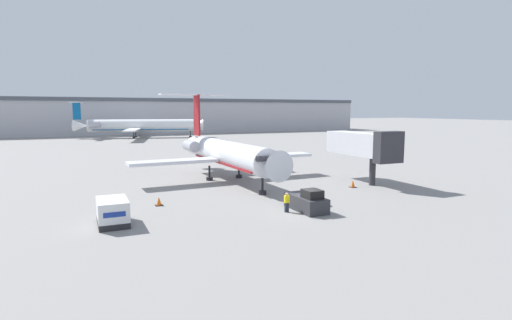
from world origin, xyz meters
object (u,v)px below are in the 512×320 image
pushback_tug (306,202)px  worker_near_tug (287,202)px  jet_bridge (363,145)px  luggage_cart (113,212)px  airplane_parked_far_left (138,126)px  airplane_main (226,152)px  traffic_cone_left (159,202)px  traffic_cone_right (353,184)px

pushback_tug → worker_near_tug: (-1.81, 0.15, 0.12)m
jet_bridge → luggage_cart: bearing=-167.2°
pushback_tug → airplane_parked_far_left: airplane_parked_far_left is taller
airplane_main → traffic_cone_left: 14.31m
luggage_cart → traffic_cone_left: (4.21, 4.59, -0.59)m
pushback_tug → luggage_cart: 15.45m
traffic_cone_left → jet_bridge: jet_bridge is taller
airplane_main → worker_near_tug: (-0.64, -16.52, -2.50)m
worker_near_tug → luggage_cart: bearing=171.4°
luggage_cart → airplane_main: bearing=45.7°
airplane_main → worker_near_tug: airplane_main is taller
worker_near_tug → airplane_parked_far_left: size_ratio=0.04×
pushback_tug → luggage_cart: bearing=171.8°
luggage_cart → traffic_cone_right: (25.19, 4.38, -0.57)m
pushback_tug → worker_near_tug: size_ratio=2.67×
jet_bridge → worker_near_tug: bearing=-149.9°
airplane_main → traffic_cone_right: 15.26m
airplane_main → pushback_tug: (1.17, -16.66, -2.62)m
worker_near_tug → jet_bridge: bearing=30.1°
luggage_cart → pushback_tug: bearing=-8.2°
pushback_tug → jet_bridge: size_ratio=0.43×
traffic_cone_right → airplane_parked_far_left: airplane_parked_far_left is taller
traffic_cone_right → luggage_cart: bearing=-170.1°
luggage_cart → airplane_parked_far_left: size_ratio=0.09×
airplane_main → luggage_cart: airplane_main is taller
traffic_cone_left → traffic_cone_right: (20.98, -0.21, 0.02)m
traffic_cone_left → worker_near_tug: bearing=-35.6°
airplane_main → jet_bridge: airplane_main is taller
luggage_cart → airplane_parked_far_left: bearing=81.1°
airplane_main → pushback_tug: bearing=-86.0°
pushback_tug → worker_near_tug: 1.82m
traffic_cone_left → airplane_parked_far_left: (10.50, 89.69, 3.37)m
pushback_tug → airplane_parked_far_left: size_ratio=0.12×
airplane_parked_far_left → jet_bridge: airplane_parked_far_left is taller
pushback_tug → worker_near_tug: pushback_tug is taller
pushback_tug → worker_near_tug: bearing=175.3°
jet_bridge → pushback_tug: bearing=-146.1°
airplane_main → pushback_tug: size_ratio=5.67×
airplane_parked_far_left → traffic_cone_left: bearing=-96.7°
pushback_tug → traffic_cone_left: pushback_tug is taller
pushback_tug → jet_bridge: (12.71, 8.56, 3.71)m
luggage_cart → airplane_parked_far_left: (14.71, 94.28, 2.77)m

